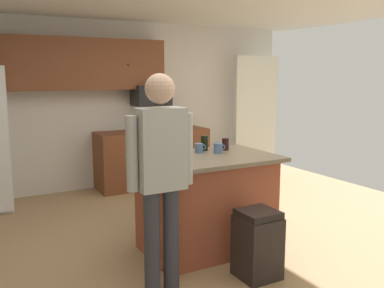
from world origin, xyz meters
The scene contains 15 objects.
floor centered at (0.00, 0.00, 0.00)m, with size 7.04×7.04×0.00m, color tan.
back_wall centered at (0.00, 2.80, 1.30)m, with size 6.40×0.10×2.60m, color silver.
french_door_window_panel centered at (2.60, 2.40, 1.10)m, with size 0.90×0.06×2.00m, color white.
cabinet_run_upper centered at (-0.40, 2.60, 1.93)m, with size 2.40×0.38×0.75m.
cabinet_run_lower centered at (0.60, 2.48, 0.45)m, with size 1.80×0.63×0.90m.
microwave_over_range centered at (0.60, 2.50, 1.45)m, with size 0.56×0.40×0.32m, color black.
kitchen_island centered at (0.05, -0.14, 0.49)m, with size 1.37×0.93×0.97m.
person_guest_by_door centered at (-0.71, -0.70, 1.04)m, with size 0.57×0.23×1.78m.
person_elder_center centered at (-0.08, 0.66, 0.95)m, with size 0.57×0.22×1.65m.
mug_ceramic_white centered at (0.08, 0.07, 1.02)m, with size 0.13×0.09×0.10m.
tumbler_amber centered at (0.41, 0.07, 1.03)m, with size 0.08×0.08×0.13m.
glass_dark_ale centered at (-0.25, -0.02, 1.04)m, with size 0.07×0.07×0.15m.
mug_blue_stoneware centered at (0.24, -0.06, 1.02)m, with size 0.13×0.09×0.11m.
glass_pilsner centered at (0.20, 0.15, 1.05)m, with size 0.07×0.07×0.16m.
trash_bin centered at (0.13, -0.89, 0.30)m, with size 0.34×0.34×0.61m.
Camera 1 is at (-2.08, -3.70, 1.77)m, focal length 39.67 mm.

